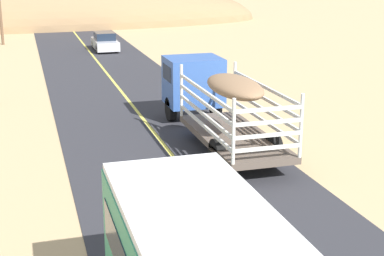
# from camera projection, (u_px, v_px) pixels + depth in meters

# --- Properties ---
(livestock_truck) EXTENTS (2.53, 9.70, 3.02)m
(livestock_truck) POSITION_uv_depth(u_px,v_px,m) (208.00, 92.00, 24.63)
(livestock_truck) COLOR #3359A5
(livestock_truck) RESTS_ON road_surface
(car_far) EXTENTS (1.80, 4.40, 1.46)m
(car_far) POSITION_uv_depth(u_px,v_px,m) (105.00, 42.00, 47.34)
(car_far) COLOR silver
(car_far) RESTS_ON road_surface
(distant_hill) EXTENTS (56.65, 17.32, 10.85)m
(distant_hill) POSITION_uv_depth(u_px,v_px,m) (22.00, 25.00, 66.02)
(distant_hill) COLOR #8D6E4C
(distant_hill) RESTS_ON ground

